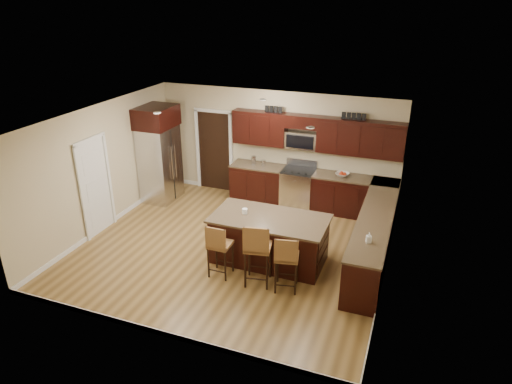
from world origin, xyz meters
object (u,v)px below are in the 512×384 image
at_px(range, 298,188).
at_px(refrigerator, 159,153).
at_px(stool_right, 287,258).
at_px(stool_left, 219,245).
at_px(island, 269,240).
at_px(stool_mid, 257,248).

distance_m(range, refrigerator, 3.47).
distance_m(range, stool_right, 3.52).
distance_m(stool_left, refrigerator, 3.89).
bearing_deg(stool_right, stool_left, 168.41).
bearing_deg(stool_right, island, 113.70).
bearing_deg(stool_mid, range, 83.03).
bearing_deg(range, stool_left, -98.44).
bearing_deg(refrigerator, range, 13.38).
bearing_deg(stool_mid, stool_right, -9.89).
height_order(range, island, range).
bearing_deg(refrigerator, island, -27.53).
bearing_deg(refrigerator, stool_left, -43.47).
bearing_deg(refrigerator, stool_mid, -36.95).
relative_size(island, refrigerator, 0.93).
bearing_deg(stool_left, range, 81.90).
distance_m(island, stool_mid, 0.91).
bearing_deg(stool_left, island, 51.87).
distance_m(stool_mid, refrigerator, 4.44).
height_order(stool_mid, stool_right, stool_mid).
bearing_deg(stool_mid, refrigerator, 132.28).
height_order(range, stool_left, range).
bearing_deg(stool_left, stool_mid, -0.31).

